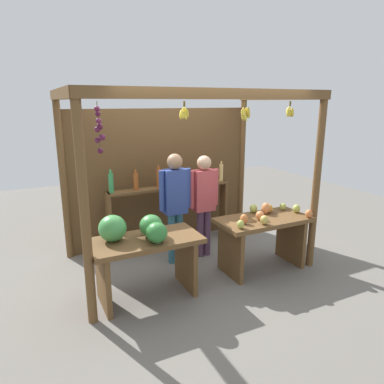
# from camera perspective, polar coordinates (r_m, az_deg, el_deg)

# --- Properties ---
(ground_plane) EXTENTS (12.00, 12.00, 0.00)m
(ground_plane) POSITION_cam_1_polar(r_m,az_deg,el_deg) (5.36, -0.88, -11.10)
(ground_plane) COLOR slate
(ground_plane) RESTS_ON ground
(market_stall) EXTENTS (3.23, 1.94, 2.46)m
(market_stall) POSITION_cam_1_polar(r_m,az_deg,el_deg) (5.31, -2.99, 4.76)
(market_stall) COLOR brown
(market_stall) RESTS_ON ground
(fruit_counter_left) EXTENTS (1.31, 0.67, 1.06)m
(fruit_counter_left) POSITION_cam_1_polar(r_m,az_deg,el_deg) (4.20, -8.24, -8.50)
(fruit_counter_left) COLOR brown
(fruit_counter_left) RESTS_ON ground
(fruit_counter_right) EXTENTS (1.31, 0.65, 0.92)m
(fruit_counter_right) POSITION_cam_1_polar(r_m,az_deg,el_deg) (5.01, 11.55, -6.09)
(fruit_counter_right) COLOR brown
(fruit_counter_right) RESTS_ON ground
(bottle_shelf_unit) EXTENTS (2.07, 0.22, 1.35)m
(bottle_shelf_unit) POSITION_cam_1_polar(r_m,az_deg,el_deg) (5.67, -3.74, -1.01)
(bottle_shelf_unit) COLOR brown
(bottle_shelf_unit) RESTS_ON ground
(vendor_man) EXTENTS (0.48, 0.22, 1.62)m
(vendor_man) POSITION_cam_1_polar(r_m,az_deg,el_deg) (4.99, -2.76, -1.12)
(vendor_man) COLOR #2C5C6D
(vendor_man) RESTS_ON ground
(vendor_woman) EXTENTS (0.48, 0.21, 1.56)m
(vendor_woman) POSITION_cam_1_polar(r_m,az_deg,el_deg) (5.22, 1.94, -0.88)
(vendor_woman) COLOR #51354D
(vendor_woman) RESTS_ON ground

